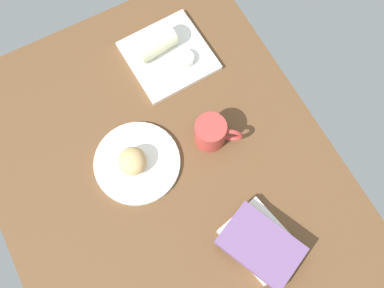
% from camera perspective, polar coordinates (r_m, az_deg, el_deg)
% --- Properties ---
extents(dining_table, '(1.10, 0.90, 0.04)m').
position_cam_1_polar(dining_table, '(1.24, -3.60, -3.69)').
color(dining_table, brown).
rests_on(dining_table, ground).
extents(round_plate, '(0.24, 0.24, 0.01)m').
position_cam_1_polar(round_plate, '(1.22, -7.07, -2.41)').
color(round_plate, white).
rests_on(round_plate, dining_table).
extents(scone_pastry, '(0.10, 0.10, 0.06)m').
position_cam_1_polar(scone_pastry, '(1.19, -7.67, -2.21)').
color(scone_pastry, tan).
rests_on(scone_pastry, round_plate).
extents(square_plate, '(0.24, 0.24, 0.02)m').
position_cam_1_polar(square_plate, '(1.35, -3.03, 11.26)').
color(square_plate, white).
rests_on(square_plate, dining_table).
extents(sauce_cup, '(0.06, 0.06, 0.02)m').
position_cam_1_polar(sauce_cup, '(1.32, -0.98, 10.92)').
color(sauce_cup, silver).
rests_on(sauce_cup, square_plate).
extents(breakfast_wrap, '(0.08, 0.13, 0.07)m').
position_cam_1_polar(breakfast_wrap, '(1.33, -4.81, 12.81)').
color(breakfast_wrap, beige).
rests_on(breakfast_wrap, square_plate).
extents(book_stack, '(0.23, 0.20, 0.05)m').
position_cam_1_polar(book_stack, '(1.16, 8.79, -12.50)').
color(book_stack, silver).
rests_on(book_stack, dining_table).
extents(coffee_mug, '(0.10, 0.12, 0.09)m').
position_cam_1_polar(coffee_mug, '(1.20, 2.55, 1.49)').
color(coffee_mug, '#B23833').
rests_on(coffee_mug, dining_table).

